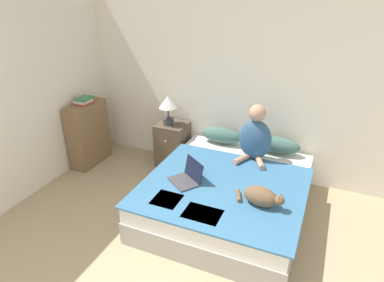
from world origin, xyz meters
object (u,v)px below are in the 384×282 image
Objects in this scene: pillow_near at (222,135)px; pillow_far at (278,145)px; table_lamp at (168,105)px; laptop_open at (187,177)px; bed at (228,195)px; cat_tabby at (261,197)px; nightstand at (173,144)px; bookshelf at (88,134)px; book_stack_top at (84,101)px; person_sitting at (255,137)px.

pillow_far is (0.76, 0.00, 0.00)m from pillow_near.
laptop_open is at bearing -53.86° from table_lamp.
bed is 1.53m from table_lamp.
pillow_far reaches higher than cat_tabby.
bed is at bearing -35.34° from nightstand.
bed is at bearing 149.66° from cat_tabby.
pillow_near is 1.94m from bookshelf.
book_stack_top reaches higher than pillow_near.
bookshelf is at bearing -162.41° from laptop_open.
cat_tabby is (0.83, -1.21, -0.01)m from pillow_near.
pillow_far is 0.62× the size of bookshelf.
bookshelf is (-1.15, -0.43, 0.14)m from nightstand.
book_stack_top reaches higher than nightstand.
person_sitting is 1.02m from laptop_open.
bookshelf is at bearing -165.12° from pillow_near.
nightstand reaches higher than bed.
cat_tabby is (0.07, -1.21, -0.01)m from pillow_far.
book_stack_top is (0.00, -0.00, 0.51)m from bookshelf.
bed is 0.99m from pillow_near.
nightstand is (-0.72, -0.07, -0.25)m from pillow_near.
pillow_far is 2.39× the size of book_stack_top.
person_sitting is 1.09× the size of nightstand.
cat_tabby reaches higher than bed.
bed is at bearing 68.39° from laptop_open.
laptop_open reaches higher than bed.
bookshelf reaches higher than pillow_far.
bed is 2.40m from book_stack_top.
pillow_far is at bearing 65.92° from bed.
laptop_open is 1.26m from nightstand.
book_stack_top is at bearing -165.12° from pillow_near.
bed is 3.03× the size of nightstand.
nightstand is (-1.24, 0.20, -0.44)m from person_sitting.
person_sitting reaches higher than table_lamp.
cat_tabby is 2.83m from book_stack_top.
bed is 0.80m from person_sitting.
bed is 2.12× the size of bookshelf.
book_stack_top reaches higher than bed.
cat_tabby is at bearing -55.62° from pillow_near.
person_sitting is (-0.24, -0.28, 0.19)m from pillow_far.
person_sitting is 2.42m from bookshelf.
book_stack_top is at bearing -24.39° from bookshelf.
cat_tabby is at bearing 28.76° from laptop_open.
bookshelf is at bearing -159.73° from nightstand.
laptop_open is (-0.78, -1.11, -0.06)m from pillow_far.
bookshelf is (-1.85, 0.61, -0.05)m from laptop_open.
pillow_near is 1.00× the size of pillow_far.
cat_tabby is at bearing -71.73° from person_sitting.
cat_tabby is at bearing -14.84° from book_stack_top.
table_lamp is 0.45× the size of bookshelf.
pillow_far is 0.41m from person_sitting.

